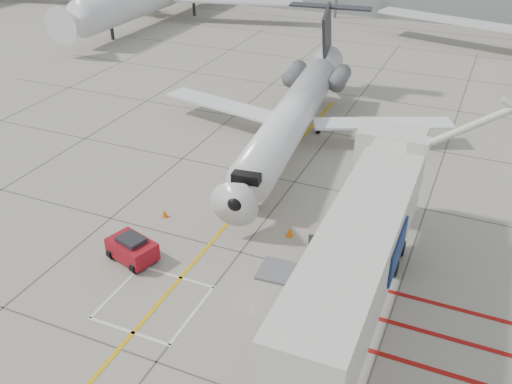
% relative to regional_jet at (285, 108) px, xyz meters
% --- Properties ---
extents(ground_plane, '(260.00, 260.00, 0.00)m').
position_rel_regional_jet_xyz_m(ground_plane, '(1.77, -14.74, -3.63)').
color(ground_plane, '#9C9587').
rests_on(ground_plane, ground).
extents(regional_jet, '(24.84, 29.92, 7.26)m').
position_rel_regional_jet_xyz_m(regional_jet, '(0.00, 0.00, 0.00)').
color(regional_jet, white).
rests_on(regional_jet, ground_plane).
extents(jet_bridge, '(9.01, 18.70, 7.44)m').
position_rel_regional_jet_xyz_m(jet_bridge, '(8.39, -14.42, 0.09)').
color(jet_bridge, silver).
rests_on(jet_bridge, ground_plane).
extents(pushback_tug, '(2.74, 2.14, 1.40)m').
position_rel_regional_jet_xyz_m(pushback_tug, '(-2.89, -13.41, -2.93)').
color(pushback_tug, maroon).
rests_on(pushback_tug, ground_plane).
extents(baggage_cart, '(2.17, 1.76, 1.19)m').
position_rel_regional_jet_xyz_m(baggage_cart, '(5.99, -9.57, -3.04)').
color(baggage_cart, '#505154').
rests_on(baggage_cart, ground_plane).
extents(ground_power_unit, '(2.80, 1.75, 2.14)m').
position_rel_regional_jet_xyz_m(ground_power_unit, '(5.58, -13.85, -2.56)').
color(ground_power_unit, white).
rests_on(ground_power_unit, ground_plane).
extents(cone_nose, '(0.34, 0.34, 0.47)m').
position_rel_regional_jet_xyz_m(cone_nose, '(-3.54, -9.38, -3.40)').
color(cone_nose, '#FB620D').
rests_on(cone_nose, ground_plane).
extents(cone_side, '(0.38, 0.38, 0.52)m').
position_rel_regional_jet_xyz_m(cone_side, '(3.54, -8.34, -3.37)').
color(cone_side, orange).
rests_on(cone_side, ground_plane).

